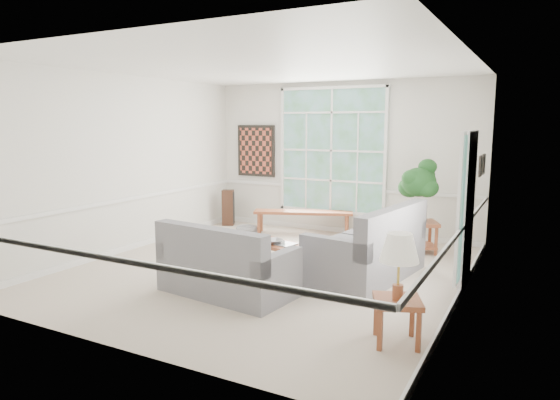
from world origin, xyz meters
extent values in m
cube|color=#C3B2A0|center=(0.00, 0.00, -0.01)|extent=(5.50, 6.00, 0.01)
cube|color=white|center=(0.00, 0.00, 3.00)|extent=(5.50, 6.00, 0.02)
cube|color=silver|center=(0.00, 3.00, 1.50)|extent=(5.50, 0.02, 3.00)
cube|color=silver|center=(0.00, -3.00, 1.50)|extent=(5.50, 0.02, 3.00)
cube|color=silver|center=(-2.75, 0.00, 1.50)|extent=(0.02, 6.00, 3.00)
cube|color=silver|center=(2.75, 0.00, 1.50)|extent=(0.02, 6.00, 3.00)
cube|color=white|center=(-0.20, 2.96, 1.65)|extent=(2.30, 0.08, 2.40)
cube|color=white|center=(2.71, 0.60, 1.05)|extent=(0.08, 0.90, 2.10)
cube|color=white|center=(2.71, -0.03, 1.15)|extent=(0.08, 0.26, 1.90)
cube|color=brown|center=(-1.95, 2.95, 1.60)|extent=(0.90, 0.06, 1.10)
cube|color=black|center=(2.71, 1.75, 1.55)|extent=(0.04, 0.26, 0.32)
cube|color=black|center=(2.71, 2.15, 1.55)|extent=(0.04, 0.26, 0.32)
cube|color=slate|center=(1.40, 0.38, 0.53)|extent=(1.29, 2.08, 1.05)
cube|color=slate|center=(0.05, -1.13, 0.47)|extent=(1.81, 1.08, 0.93)
cube|color=brown|center=(-0.01, 0.30, 0.18)|extent=(1.06, 0.75, 0.36)
imported|color=gray|center=(-0.02, 0.23, 0.40)|extent=(0.45, 0.45, 0.08)
cube|color=brown|center=(-0.61, 2.52, 0.23)|extent=(1.96, 1.08, 0.46)
cube|color=brown|center=(1.78, 2.14, 0.27)|extent=(0.72, 0.72, 0.54)
cube|color=brown|center=(2.38, -1.59, 0.23)|extent=(0.60, 0.60, 0.47)
cylinder|color=gray|center=(-1.66, 2.08, 0.07)|extent=(0.58, 0.58, 0.13)
cube|color=#3E2318|center=(-2.40, 2.51, 0.39)|extent=(0.29, 0.27, 0.77)
ellipsoid|color=black|center=(1.40, 1.08, 0.62)|extent=(0.40, 0.36, 0.16)
camera|label=1|loc=(3.57, -6.33, 2.19)|focal=32.00mm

